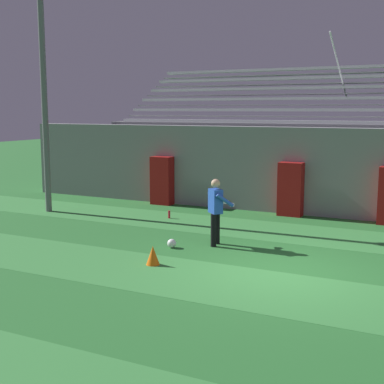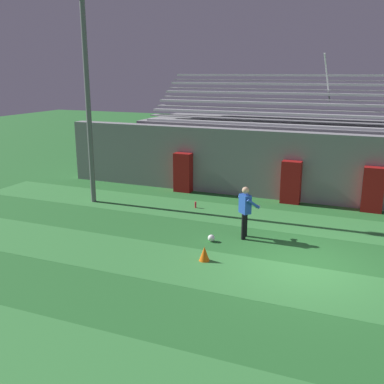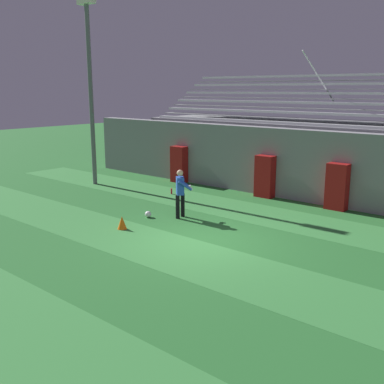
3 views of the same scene
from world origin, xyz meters
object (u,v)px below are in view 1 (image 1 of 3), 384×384
Objects in this scene: floodlight_pole at (42,50)px; traffic_cone at (153,255)px; padding_pillar_far_left at (162,181)px; soccer_ball at (172,243)px; goalkeeper at (216,208)px; water_bottle at (169,214)px; padding_pillar_gate_left at (291,189)px.

traffic_cone is (6.29, -3.83, -5.03)m from floodlight_pole.
floodlight_pole is at bearing -133.97° from padding_pillar_far_left.
traffic_cone reaches higher than soccer_ball.
padding_pillar_far_left is 7.77× the size of soccer_ball.
goalkeeper is 6.96× the size of water_bottle.
padding_pillar_far_left reaches higher than goalkeeper.
water_bottle is (-1.79, 3.13, 0.01)m from soccer_ball.
floodlight_pole is 37.88× the size of soccer_ball.
water_bottle is (-2.66, 2.40, -0.83)m from goalkeeper.
soccer_ball is (5.96, -2.37, -5.13)m from floodlight_pole.
soccer_ball is at bearing -21.68° from floodlight_pole.
goalkeeper is 7.59× the size of soccer_ball.
floodlight_pole reaches higher than soccer_ball.
padding_pillar_gate_left is at bearing 0.00° from padding_pillar_far_left.
padding_pillar_far_left is at bearing 118.03° from traffic_cone.
goalkeeper is at bearing 40.04° from soccer_ball.
floodlight_pole reaches higher than padding_pillar_gate_left.
traffic_cone is (3.55, -6.67, -0.64)m from padding_pillar_far_left.
padding_pillar_far_left is (-4.69, 0.00, 0.00)m from padding_pillar_gate_left.
goalkeeper is 1.41m from soccer_ball.
padding_pillar_gate_left is 7.77× the size of soccer_ball.
goalkeeper is at bearing -13.55° from floodlight_pole.
padding_pillar_gate_left is at bearing 20.91° from floodlight_pole.
padding_pillar_far_left reaches higher than water_bottle.
soccer_ball is 0.92× the size of water_bottle.
goalkeeper is 3.98× the size of traffic_cone.
soccer_ball is at bearing -105.75° from padding_pillar_gate_left.
padding_pillar_gate_left is at bearing 82.30° from goalkeeper.
floodlight_pole is (-7.43, -2.84, 4.39)m from padding_pillar_gate_left.
padding_pillar_far_left is at bearing 180.00° from padding_pillar_gate_left.
floodlight_pole is 19.84× the size of traffic_cone.
floodlight_pole is at bearing 166.45° from goalkeeper.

